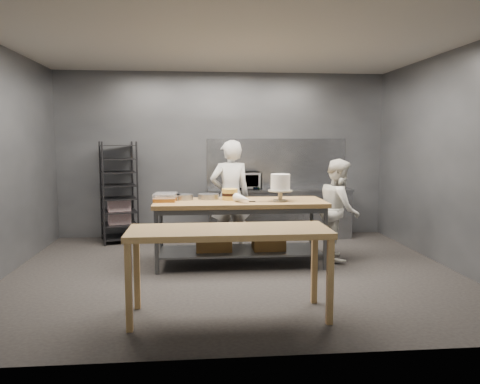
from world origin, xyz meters
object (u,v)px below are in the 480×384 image
object	(u,v)px
work_table	(239,225)
chef_right	(339,209)
speed_rack	(119,193)
near_counter	(229,237)
chef_behind	(230,196)
microwave	(246,181)
frosted_cake_stand	(280,184)
layer_cake	(230,194)

from	to	relation	value
work_table	chef_right	world-z (taller)	chef_right
speed_rack	near_counter	bearing A→B (deg)	-65.60
near_counter	chef_behind	size ratio (longest dim) A/B	1.13
microwave	work_table	bearing A→B (deg)	-99.09
microwave	chef_behind	bearing A→B (deg)	-109.29
speed_rack	chef_behind	xyz separation A→B (m)	(1.88, -0.91, 0.03)
chef_right	microwave	world-z (taller)	chef_right
near_counter	chef_behind	xyz separation A→B (m)	(0.21, 2.77, 0.07)
chef_behind	frosted_cake_stand	distance (m)	1.14
chef_behind	layer_cake	xyz separation A→B (m)	(-0.06, -0.69, 0.11)
frosted_cake_stand	microwave	bearing A→B (deg)	98.72
near_counter	microwave	bearing A→B (deg)	81.54
chef_right	layer_cake	world-z (taller)	chef_right
microwave	layer_cake	distance (m)	1.73
frosted_cake_stand	work_table	bearing A→B (deg)	169.78
work_table	frosted_cake_stand	distance (m)	0.83
speed_rack	microwave	distance (m)	2.24
work_table	near_counter	world-z (taller)	work_table
work_table	near_counter	bearing A→B (deg)	-97.89
near_counter	speed_rack	bearing A→B (deg)	114.40
microwave	frosted_cake_stand	distance (m)	1.92
chef_behind	chef_right	size ratio (longest dim) A/B	1.18
microwave	layer_cake	bearing A→B (deg)	-103.47
chef_right	layer_cake	bearing A→B (deg)	102.87
speed_rack	chef_right	size ratio (longest dim) A/B	1.17
chef_behind	chef_right	distance (m)	1.70
near_counter	frosted_cake_stand	distance (m)	2.08
speed_rack	chef_behind	bearing A→B (deg)	-25.90
work_table	speed_rack	xyz separation A→B (m)	(-1.94, 1.71, 0.28)
layer_cake	near_counter	bearing A→B (deg)	-94.28
work_table	layer_cake	world-z (taller)	layer_cake
work_table	layer_cake	bearing A→B (deg)	137.99
chef_right	frosted_cake_stand	size ratio (longest dim) A/B	3.93
speed_rack	microwave	xyz separation A→B (m)	(2.23, 0.08, 0.19)
near_counter	chef_behind	distance (m)	2.78
near_counter	microwave	size ratio (longest dim) A/B	3.69
microwave	speed_rack	bearing A→B (deg)	-177.94
near_counter	frosted_cake_stand	world-z (taller)	frosted_cake_stand
near_counter	speed_rack	world-z (taller)	speed_rack
chef_behind	layer_cake	world-z (taller)	chef_behind
frosted_cake_stand	layer_cake	size ratio (longest dim) A/B	1.70
chef_behind	frosted_cake_stand	size ratio (longest dim) A/B	4.65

